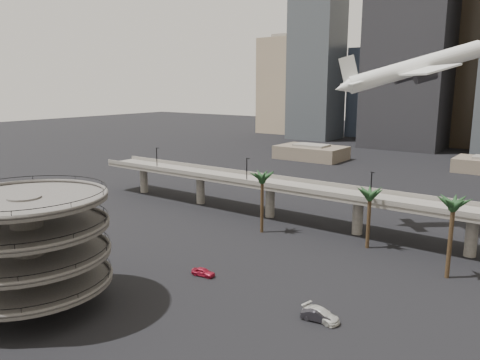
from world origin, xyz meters
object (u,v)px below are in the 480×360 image
Objects in this scene: airborne_jet at (414,68)px; car_a at (203,272)px; car_b at (318,316)px; overpass at (312,193)px; parking_ramp at (28,241)px; car_c at (321,314)px.

airborne_jet is 61.17m from car_a.
airborne_jet is 6.20× the size of car_b.
airborne_jet reaches higher than car_a.
car_b is at bearing -124.09° from airborne_jet.
overpass is 34.06m from airborne_jet.
parking_ramp reaches higher than car_b.
parking_ramp is at bearing -152.38° from airborne_jet.
airborne_jet reaches higher than parking_ramp.
car_a is 22.45m from car_b.
airborne_jet is at bearing 34.06° from overpass.
car_c is at bearing -102.81° from car_a.
overpass is 32.34× the size of car_a.
overpass is at bearing 41.97° from car_c.
airborne_jet reaches higher than overpass.
overpass is at bearing 174.72° from airborne_jet.
airborne_jet is 7.14× the size of car_a.
parking_ramp is 0.17× the size of overpass.
car_a is 0.73× the size of car_c.
car_c is at bearing 31.12° from parking_ramp.
parking_ramp reaches higher than car_a.
parking_ramp is at bearing 110.39° from car_b.
parking_ramp is 41.17m from car_b.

